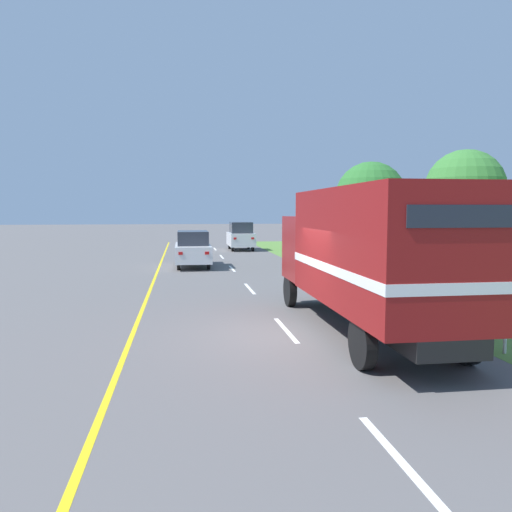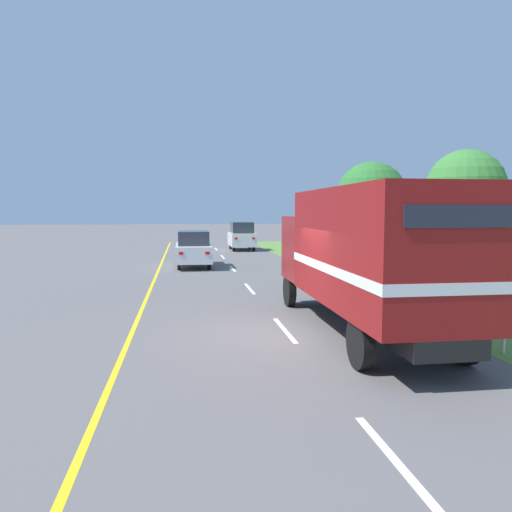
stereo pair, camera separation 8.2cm
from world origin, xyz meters
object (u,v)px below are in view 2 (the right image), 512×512
lead_car_white (193,249)px  roadside_tree_near (465,189)px  roadside_tree_mid (371,197)px  highway_sign (439,246)px  delineator_post (504,330)px  horse_trailer_truck (366,253)px  lead_car_white_ahead (242,236)px

lead_car_white → roadside_tree_near: size_ratio=0.80×
roadside_tree_near → roadside_tree_mid: 7.69m
highway_sign → roadside_tree_near: bearing=52.6°
highway_sign → roadside_tree_mid: bearing=78.7°
highway_sign → delineator_post: 6.83m
horse_trailer_truck → roadside_tree_near: roadside_tree_near is taller
lead_car_white → roadside_tree_mid: size_ratio=0.77×
lead_car_white → horse_trailer_truck: bearing=-76.0°
horse_trailer_truck → lead_car_white_ahead: bearing=89.9°
lead_car_white_ahead → roadside_tree_near: size_ratio=0.69×
highway_sign → roadside_tree_near: size_ratio=0.49×
lead_car_white → lead_car_white_ahead: 11.41m
highway_sign → roadside_tree_mid: (2.55, 12.79, 2.00)m
horse_trailer_truck → roadside_tree_mid: 18.60m
lead_car_white_ahead → delineator_post: (2.18, -27.79, -0.53)m
lead_car_white → highway_sign: 13.31m
horse_trailer_truck → roadside_tree_near: (8.23, 9.68, 1.97)m
horse_trailer_truck → highway_sign: size_ratio=3.00×
roadside_tree_near → roadside_tree_mid: (-1.46, 7.55, -0.14)m
highway_sign → lead_car_white_ahead: bearing=101.0°
horse_trailer_truck → highway_sign: bearing=46.5°
lead_car_white → roadside_tree_mid: bearing=11.6°
roadside_tree_near → lead_car_white_ahead: bearing=116.9°
lead_car_white → delineator_post: lead_car_white is taller
horse_trailer_truck → delineator_post: bearing=-41.4°
horse_trailer_truck → roadside_tree_mid: size_ratio=1.44×
horse_trailer_truck → lead_car_white: horse_trailer_truck is taller
lead_car_white → lead_car_white_ahead: bearing=70.5°
horse_trailer_truck → highway_sign: 6.13m
lead_car_white_ahead → lead_car_white: bearing=-109.5°
horse_trailer_truck → delineator_post: 3.30m
lead_car_white → roadside_tree_near: bearing=-24.2°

